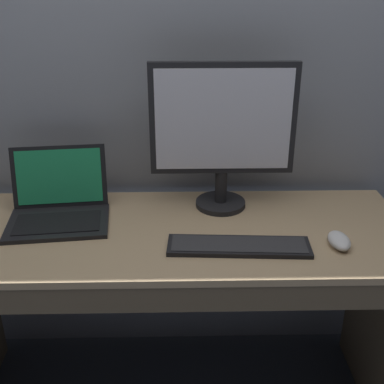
{
  "coord_description": "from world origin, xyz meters",
  "views": [
    {
      "loc": [
        0.04,
        -1.47,
        1.6
      ],
      "look_at": [
        0.07,
        0.0,
        0.91
      ],
      "focal_mm": 46.19,
      "sensor_mm": 36.0,
      "label": 1
    }
  ],
  "objects_px": {
    "computer_mouse": "(339,241)",
    "laptop_black": "(59,205)",
    "wired_keyboard": "(239,246)",
    "external_monitor": "(223,132)"
  },
  "relations": [
    {
      "from": "wired_keyboard",
      "to": "computer_mouse",
      "type": "relative_size",
      "value": 4.12
    },
    {
      "from": "wired_keyboard",
      "to": "laptop_black",
      "type": "bearing_deg",
      "value": 160.49
    },
    {
      "from": "laptop_black",
      "to": "wired_keyboard",
      "type": "distance_m",
      "value": 0.65
    },
    {
      "from": "laptop_black",
      "to": "computer_mouse",
      "type": "height_order",
      "value": "laptop_black"
    },
    {
      "from": "laptop_black",
      "to": "computer_mouse",
      "type": "distance_m",
      "value": 0.96
    },
    {
      "from": "external_monitor",
      "to": "computer_mouse",
      "type": "relative_size",
      "value": 4.77
    },
    {
      "from": "laptop_black",
      "to": "computer_mouse",
      "type": "bearing_deg",
      "value": -12.64
    },
    {
      "from": "external_monitor",
      "to": "wired_keyboard",
      "type": "distance_m",
      "value": 0.41
    },
    {
      "from": "computer_mouse",
      "to": "laptop_black",
      "type": "bearing_deg",
      "value": 164.46
    },
    {
      "from": "wired_keyboard",
      "to": "external_monitor",
      "type": "bearing_deg",
      "value": 97.01
    }
  ]
}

